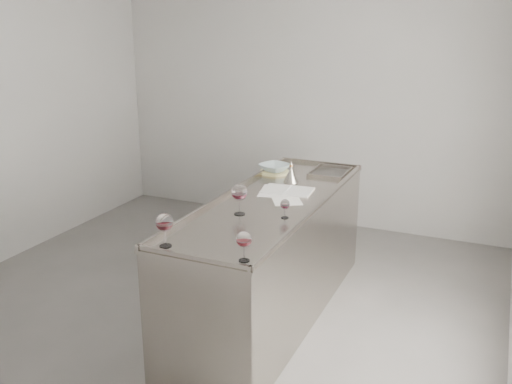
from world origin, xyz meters
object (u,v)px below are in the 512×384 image
at_px(wine_glass_left, 164,223).
at_px(wine_glass_small, 285,205).
at_px(wine_glass_middle, 239,193).
at_px(ceramic_bowl, 275,168).
at_px(counter, 271,258).
at_px(wine_glass_right, 244,240).
at_px(wine_funnel, 291,176).
at_px(notebook, 287,190).

xyz_separation_m(wine_glass_left, wine_glass_small, (0.48, 0.76, -0.05)).
distance_m(wine_glass_middle, ceramic_bowl, 1.13).
height_order(counter, wine_glass_right, wine_glass_right).
bearing_deg(wine_funnel, wine_glass_left, -97.20).
xyz_separation_m(wine_glass_middle, wine_glass_right, (0.37, -0.70, -0.03)).
height_order(counter, wine_funnel, wine_funnel).
distance_m(wine_glass_left, wine_glass_middle, 0.72).
bearing_deg(ceramic_bowl, wine_glass_left, -89.15).
xyz_separation_m(wine_glass_left, wine_glass_middle, (0.16, 0.70, 0.01)).
bearing_deg(counter, wine_glass_left, -102.94).
xyz_separation_m(wine_glass_small, notebook, (-0.21, 0.59, -0.09)).
bearing_deg(notebook, wine_glass_small, -75.57).
height_order(ceramic_bowl, wine_funnel, wine_funnel).
bearing_deg(counter, notebook, 86.11).
distance_m(wine_glass_small, notebook, 0.64).
distance_m(wine_glass_left, wine_glass_small, 0.90).
xyz_separation_m(counter, wine_glass_middle, (-0.09, -0.38, 0.62)).
distance_m(counter, wine_glass_middle, 0.73).
height_order(notebook, wine_funnel, wine_funnel).
height_order(wine_glass_left, wine_glass_right, wine_glass_left).
bearing_deg(notebook, wine_glass_left, -106.01).
height_order(wine_glass_middle, notebook, wine_glass_middle).
xyz_separation_m(counter, wine_glass_small, (0.23, -0.32, 0.56)).
distance_m(wine_glass_small, wine_funnel, 0.89).
bearing_deg(wine_glass_right, wine_glass_left, -180.00).
bearing_deg(notebook, wine_glass_middle, -104.42).
relative_size(counter, wine_glass_middle, 11.01).
distance_m(counter, notebook, 0.55).
bearing_deg(ceramic_bowl, wine_funnel, -41.59).
distance_m(wine_glass_right, wine_funnel, 1.64).
xyz_separation_m(ceramic_bowl, wine_funnel, (0.23, -0.20, 0.01)).
height_order(wine_glass_right, notebook, wine_glass_right).
xyz_separation_m(wine_glass_small, ceramic_bowl, (-0.50, 1.05, -0.04)).
xyz_separation_m(wine_glass_left, notebook, (0.27, 1.36, -0.14)).
height_order(wine_glass_left, wine_funnel, wine_glass_left).
xyz_separation_m(counter, wine_glass_left, (-0.25, -1.08, 0.62)).
xyz_separation_m(wine_glass_right, ceramic_bowl, (-0.55, 1.81, -0.08)).
relative_size(counter, wine_glass_right, 13.55).
bearing_deg(wine_glass_small, wine_funnel, 107.85).
bearing_deg(ceramic_bowl, notebook, -57.12).
relative_size(wine_glass_middle, notebook, 0.54).
bearing_deg(wine_glass_small, notebook, 109.30).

